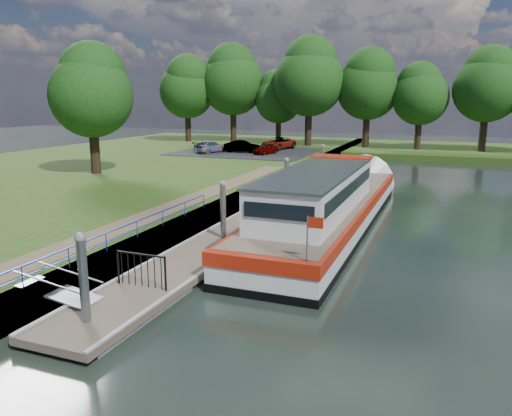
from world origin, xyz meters
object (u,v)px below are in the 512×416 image
at_px(barge, 331,205).
at_px(car_b, 242,146).
at_px(pontoon, 260,219).
at_px(car_a, 266,149).
at_px(car_c, 211,147).
at_px(car_d, 278,143).

distance_m(barge, car_b, 27.56).
xyz_separation_m(pontoon, car_b, (-11.12, 24.13, 1.26)).
bearing_deg(pontoon, car_a, 109.42).
bearing_deg(car_a, pontoon, -53.26).
xyz_separation_m(barge, car_c, (-17.71, 22.07, 0.33)).
bearing_deg(car_d, car_a, -70.99).
height_order(car_a, car_c, car_c).
relative_size(car_b, car_d, 0.80).
bearing_deg(car_c, barge, 148.55).
relative_size(pontoon, barge, 1.42).
distance_m(pontoon, barge, 3.80).
bearing_deg(pontoon, car_d, 106.88).
xyz_separation_m(barge, car_b, (-14.71, 23.30, 0.36)).
bearing_deg(car_c, car_d, -114.87).
relative_size(barge, car_b, 5.72).
height_order(barge, car_b, barge).
height_order(pontoon, barge, barge).
relative_size(pontoon, car_d, 6.51).
bearing_deg(car_b, car_c, 104.63).
xyz_separation_m(car_b, car_d, (2.49, 4.31, 0.03)).
relative_size(barge, car_c, 5.30).
bearing_deg(car_d, pontoon, -58.23).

